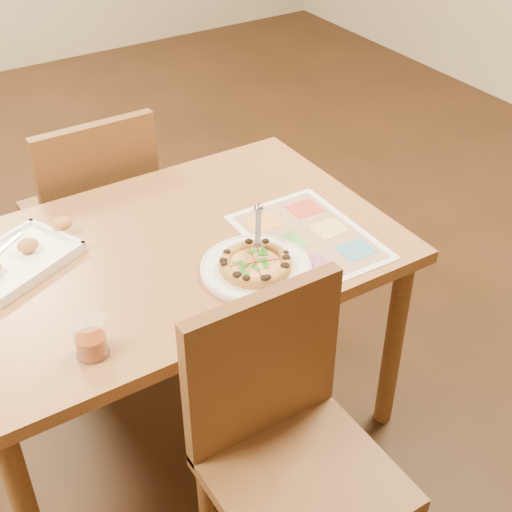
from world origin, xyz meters
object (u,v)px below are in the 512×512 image
menu (308,236)px  plate (256,268)px  pizza (255,264)px  appetizer_tray (18,260)px  dining_table (169,272)px  glass_tumbler (91,340)px  chair_near (283,423)px  pizza_cutter (258,233)px  chair_far (95,201)px

menu → plate: bearing=-165.7°
pizza → menu: size_ratio=0.45×
appetizer_tray → menu: appetizer_tray is taller
dining_table → glass_tumbler: bearing=-139.2°
chair_near → appetizer_tray: bearing=116.8°
chair_near → glass_tumbler: chair_near is taller
pizza → pizza_cutter: bearing=50.3°
dining_table → appetizer_tray: (-0.38, 0.15, 0.10)m
chair_far → glass_tumbler: size_ratio=4.63×
chair_near → menu: bearing=48.9°
pizza → chair_near: bearing=-112.7°
pizza_cutter → dining_table: bearing=80.5°
menu → dining_table: bearing=155.7°
chair_near → pizza_cutter: bearing=65.1°
dining_table → pizza_cutter: 0.32m
chair_far → plate: (0.16, -0.83, 0.16)m
chair_far → pizza_cutter: bearing=104.0°
chair_far → appetizer_tray: size_ratio=1.21×
chair_far → glass_tumbler: chair_far is taller
dining_table → chair_near: 0.61m
plate → pizza_cutter: 0.10m
pizza_cutter → glass_tumbler: 0.55m
chair_far → pizza_cutter: size_ratio=3.33×
glass_tumbler → menu: glass_tumbler is taller
chair_far → pizza_cutter: 0.84m
dining_table → plate: bearing=-54.5°
dining_table → glass_tumbler: (-0.34, -0.29, 0.13)m
pizza_cutter → appetizer_tray: pizza_cutter is taller
chair_far → pizza: chair_far is taller
pizza_cutter → appetizer_tray: (-0.57, 0.33, -0.07)m
dining_table → plate: (0.16, -0.23, 0.09)m
chair_far → plate: size_ratio=1.54×
chair_near → menu: 0.59m
dining_table → pizza_cutter: bearing=-43.1°
plate → chair_far: bearing=101.0°
plate → appetizer_tray: 0.66m
chair_far → chair_near: bearing=90.0°
pizza → pizza_cutter: (0.04, 0.05, 0.06)m
pizza → appetizer_tray: 0.66m
dining_table → chair_near: (0.00, -0.60, -0.07)m
chair_far → pizza_cutter: (0.19, -0.78, 0.24)m
chair_near → menu: size_ratio=1.05×
dining_table → pizza: 0.30m
chair_near → pizza: chair_near is taller
menu → appetizer_tray: bearing=157.0°
chair_far → menu: chair_far is taller
chair_near → plate: bearing=66.9°
chair_near → appetizer_tray: (-0.38, 0.75, 0.17)m
plate → glass_tumbler: bearing=-172.2°
dining_table → appetizer_tray: appetizer_tray is taller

